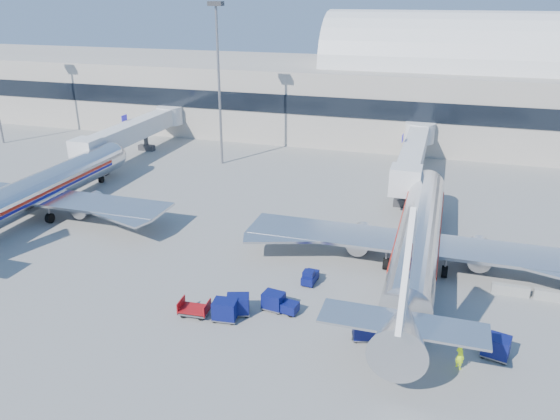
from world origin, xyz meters
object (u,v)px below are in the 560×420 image
(jetbridge_near, at_px, (414,151))
(tug_lead, at_px, (283,304))
(barrier_mid, at_px, (553,296))
(cart_solo_near, at_px, (365,330))
(mast_west, at_px, (218,61))
(cart_train_c, at_px, (225,310))
(barrier_near, at_px, (510,290))
(tug_right, at_px, (410,302))
(cart_train_a, at_px, (273,301))
(airliner_mid, at_px, (33,192))
(cart_solo_far, at_px, (496,346))
(ramp_worker, at_px, (460,356))
(airliner_main, at_px, (418,239))
(cart_train_b, at_px, (238,304))
(cart_open_red, at_px, (195,310))
(tug_left, at_px, (310,277))
(jetbridge_mid, at_px, (137,129))

(jetbridge_near, distance_m, tug_lead, 37.78)
(barrier_mid, height_order, cart_solo_near, cart_solo_near)
(mast_west, distance_m, cart_train_c, 44.26)
(barrier_near, relative_size, tug_lead, 1.23)
(tug_right, distance_m, cart_train_a, 10.99)
(airliner_mid, distance_m, cart_solo_far, 49.80)
(barrier_mid, relative_size, ramp_worker, 1.59)
(barrier_near, distance_m, tug_lead, 19.35)
(barrier_near, relative_size, cart_train_a, 1.60)
(cart_train_c, xyz_separation_m, cart_solo_near, (10.72, 0.66, -0.10))
(airliner_main, bearing_deg, tug_lead, -131.90)
(barrier_near, bearing_deg, tug_lead, -155.11)
(airliner_mid, xyz_separation_m, cart_train_b, (29.17, -12.05, -2.06))
(barrier_mid, bearing_deg, tug_lead, -158.67)
(jetbridge_near, xyz_separation_m, barrier_near, (10.40, -28.81, -3.48))
(mast_west, xyz_separation_m, cart_open_red, (13.96, -38.72, -14.35))
(airliner_main, bearing_deg, cart_train_a, -134.37)
(cart_solo_near, bearing_deg, mast_west, 110.58)
(cart_open_red, bearing_deg, cart_solo_near, -0.52)
(airliner_main, distance_m, cart_solo_far, 13.62)
(barrier_mid, relative_size, tug_left, 1.37)
(barrier_mid, distance_m, cart_open_red, 29.36)
(barrier_near, height_order, tug_right, tug_right)
(mast_west, xyz_separation_m, tug_lead, (20.45, -36.14, -14.11))
(ramp_worker, bearing_deg, mast_west, -2.42)
(jetbridge_near, distance_m, cart_train_a, 37.88)
(cart_train_c, height_order, cart_solo_far, cart_train_c)
(airliner_main, xyz_separation_m, tug_lead, (-9.55, -10.65, -2.25))
(airliner_main, bearing_deg, barrier_mid, -12.50)
(barrier_near, distance_m, cart_open_red, 26.32)
(barrier_mid, bearing_deg, ramp_worker, -123.04)
(barrier_near, relative_size, cart_train_b, 1.37)
(airliner_main, relative_size, cart_train_a, 19.84)
(cart_train_c, bearing_deg, jetbridge_mid, 121.94)
(jetbridge_near, height_order, ramp_worker, jetbridge_near)
(mast_west, xyz_separation_m, tug_right, (30.13, -32.83, -14.09))
(jetbridge_mid, relative_size, cart_train_b, 12.59)
(barrier_mid, xyz_separation_m, ramp_worker, (-7.40, -11.38, 0.49))
(barrier_mid, distance_m, tug_lead, 22.39)
(tug_right, bearing_deg, airliner_mid, -158.93)
(mast_west, bearing_deg, jetbridge_near, 1.68)
(airliner_main, height_order, cart_train_b, airliner_main)
(barrier_mid, xyz_separation_m, tug_lead, (-20.85, -8.14, 0.23))
(tug_lead, height_order, cart_train_a, cart_train_a)
(airliner_mid, height_order, ramp_worker, airliner_mid)
(ramp_worker, bearing_deg, barrier_mid, -76.19)
(mast_west, relative_size, tug_lead, 9.25)
(airliner_mid, relative_size, ramp_worker, 19.73)
(airliner_mid, distance_m, jetbridge_near, 47.55)
(jetbridge_near, relative_size, mast_west, 1.22)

